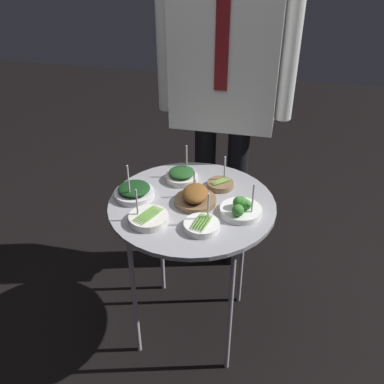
{
  "coord_description": "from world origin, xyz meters",
  "views": [
    {
      "loc": [
        0.32,
        -1.41,
        1.69
      ],
      "look_at": [
        0.0,
        0.0,
        0.77
      ],
      "focal_mm": 40.0,
      "sensor_mm": 36.0,
      "label": 1
    }
  ],
  "objects_px": {
    "bowl_asparagus_far_rim": "(220,184)",
    "bowl_asparagus_center": "(149,218)",
    "bowl_roast_front_right": "(195,197)",
    "bowl_asparagus_front_center": "(202,225)",
    "bowl_spinach_near_rim": "(182,175)",
    "waiter_figure": "(225,74)",
    "bowl_spinach_back_right": "(134,191)",
    "bowl_broccoli_front_left": "(241,208)",
    "serving_cart": "(192,213)"
  },
  "relations": [
    {
      "from": "bowl_asparagus_far_rim",
      "to": "bowl_asparagus_center",
      "type": "relative_size",
      "value": 0.87
    },
    {
      "from": "bowl_roast_front_right",
      "to": "bowl_asparagus_front_center",
      "type": "height_order",
      "value": "bowl_asparagus_front_center"
    },
    {
      "from": "bowl_spinach_near_rim",
      "to": "waiter_figure",
      "type": "distance_m",
      "value": 0.51
    },
    {
      "from": "bowl_asparagus_far_rim",
      "to": "bowl_spinach_back_right",
      "type": "bearing_deg",
      "value": -155.5
    },
    {
      "from": "bowl_spinach_back_right",
      "to": "bowl_broccoli_front_left",
      "type": "height_order",
      "value": "bowl_spinach_back_right"
    },
    {
      "from": "bowl_broccoli_front_left",
      "to": "bowl_asparagus_far_rim",
      "type": "distance_m",
      "value": 0.21
    },
    {
      "from": "bowl_broccoli_front_left",
      "to": "bowl_spinach_back_right",
      "type": "bearing_deg",
      "value": 176.3
    },
    {
      "from": "bowl_broccoli_front_left",
      "to": "waiter_figure",
      "type": "relative_size",
      "value": 0.09
    },
    {
      "from": "bowl_roast_front_right",
      "to": "bowl_broccoli_front_left",
      "type": "xyz_separation_m",
      "value": [
        0.19,
        -0.04,
        -0.0
      ]
    },
    {
      "from": "bowl_asparagus_center",
      "to": "bowl_asparagus_front_center",
      "type": "bearing_deg",
      "value": 0.23
    },
    {
      "from": "bowl_asparagus_far_rim",
      "to": "serving_cart",
      "type": "bearing_deg",
      "value": -122.84
    },
    {
      "from": "bowl_roast_front_right",
      "to": "bowl_spinach_near_rim",
      "type": "relative_size",
      "value": 1.11
    },
    {
      "from": "waiter_figure",
      "to": "bowl_asparagus_front_center",
      "type": "bearing_deg",
      "value": -87.02
    },
    {
      "from": "bowl_asparagus_front_center",
      "to": "bowl_asparagus_far_rim",
      "type": "xyz_separation_m",
      "value": [
        0.02,
        0.31,
        -0.0
      ]
    },
    {
      "from": "waiter_figure",
      "to": "bowl_asparagus_center",
      "type": "bearing_deg",
      "value": -104.04
    },
    {
      "from": "bowl_asparagus_center",
      "to": "waiter_figure",
      "type": "relative_size",
      "value": 0.09
    },
    {
      "from": "bowl_spinach_near_rim",
      "to": "bowl_asparagus_center",
      "type": "relative_size",
      "value": 1.0
    },
    {
      "from": "bowl_asparagus_front_center",
      "to": "bowl_broccoli_front_left",
      "type": "xyz_separation_m",
      "value": [
        0.13,
        0.13,
        0.01
      ]
    },
    {
      "from": "bowl_spinach_back_right",
      "to": "bowl_asparagus_far_rim",
      "type": "relative_size",
      "value": 1.28
    },
    {
      "from": "serving_cart",
      "to": "bowl_spinach_back_right",
      "type": "bearing_deg",
      "value": -177.86
    },
    {
      "from": "bowl_spinach_back_right",
      "to": "bowl_roast_front_right",
      "type": "distance_m",
      "value": 0.26
    },
    {
      "from": "serving_cart",
      "to": "bowl_asparagus_far_rim",
      "type": "relative_size",
      "value": 5.44
    },
    {
      "from": "bowl_spinach_near_rim",
      "to": "bowl_asparagus_center",
      "type": "bearing_deg",
      "value": -98.63
    },
    {
      "from": "bowl_spinach_back_right",
      "to": "waiter_figure",
      "type": "bearing_deg",
      "value": 61.9
    },
    {
      "from": "bowl_spinach_back_right",
      "to": "serving_cart",
      "type": "bearing_deg",
      "value": 2.14
    },
    {
      "from": "bowl_asparagus_far_rim",
      "to": "bowl_asparagus_center",
      "type": "distance_m",
      "value": 0.38
    },
    {
      "from": "bowl_asparagus_center",
      "to": "serving_cart",
      "type": "bearing_deg",
      "value": 51.16
    },
    {
      "from": "bowl_spinach_near_rim",
      "to": "bowl_asparagus_far_rim",
      "type": "relative_size",
      "value": 1.15
    },
    {
      "from": "bowl_spinach_near_rim",
      "to": "bowl_asparagus_far_rim",
      "type": "height_order",
      "value": "bowl_spinach_near_rim"
    },
    {
      "from": "bowl_spinach_back_right",
      "to": "bowl_roast_front_right",
      "type": "xyz_separation_m",
      "value": [
        0.26,
        0.01,
        0.01
      ]
    },
    {
      "from": "serving_cart",
      "to": "bowl_asparagus_center",
      "type": "height_order",
      "value": "bowl_asparagus_center"
    },
    {
      "from": "waiter_figure",
      "to": "bowl_asparagus_far_rim",
      "type": "bearing_deg",
      "value": -81.69
    },
    {
      "from": "serving_cart",
      "to": "bowl_asparagus_far_rim",
      "type": "distance_m",
      "value": 0.18
    },
    {
      "from": "bowl_asparagus_far_rim",
      "to": "bowl_asparagus_center",
      "type": "bearing_deg",
      "value": -126.15
    },
    {
      "from": "bowl_broccoli_front_left",
      "to": "waiter_figure",
      "type": "distance_m",
      "value": 0.67
    },
    {
      "from": "waiter_figure",
      "to": "bowl_roast_front_right",
      "type": "bearing_deg",
      "value": -92.62
    },
    {
      "from": "bowl_spinach_back_right",
      "to": "bowl_spinach_near_rim",
      "type": "distance_m",
      "value": 0.23
    },
    {
      "from": "bowl_asparagus_front_center",
      "to": "bowl_spinach_near_rim",
      "type": "relative_size",
      "value": 0.9
    },
    {
      "from": "bowl_spinach_near_rim",
      "to": "bowl_asparagus_far_rim",
      "type": "bearing_deg",
      "value": -6.27
    },
    {
      "from": "bowl_spinach_back_right",
      "to": "bowl_asparagus_front_center",
      "type": "xyz_separation_m",
      "value": [
        0.32,
        -0.15,
        -0.01
      ]
    },
    {
      "from": "bowl_broccoli_front_left",
      "to": "bowl_asparagus_center",
      "type": "relative_size",
      "value": 1.08
    },
    {
      "from": "serving_cart",
      "to": "bowl_roast_front_right",
      "type": "xyz_separation_m",
      "value": [
        0.01,
        -0.0,
        0.08
      ]
    },
    {
      "from": "serving_cart",
      "to": "bowl_asparagus_front_center",
      "type": "bearing_deg",
      "value": -65.69
    },
    {
      "from": "bowl_spinach_back_right",
      "to": "bowl_asparagus_far_rim",
      "type": "bearing_deg",
      "value": 24.5
    },
    {
      "from": "bowl_asparagus_far_rim",
      "to": "bowl_asparagus_center",
      "type": "height_order",
      "value": "bowl_asparagus_center"
    },
    {
      "from": "bowl_broccoli_front_left",
      "to": "serving_cart",
      "type": "bearing_deg",
      "value": 169.42
    },
    {
      "from": "bowl_asparagus_far_rim",
      "to": "bowl_broccoli_front_left",
      "type": "bearing_deg",
      "value": -58.8
    },
    {
      "from": "bowl_asparagus_front_center",
      "to": "waiter_figure",
      "type": "relative_size",
      "value": 0.08
    },
    {
      "from": "bowl_roast_front_right",
      "to": "waiter_figure",
      "type": "bearing_deg",
      "value": 87.38
    },
    {
      "from": "serving_cart",
      "to": "bowl_asparagus_center",
      "type": "relative_size",
      "value": 4.75
    }
  ]
}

